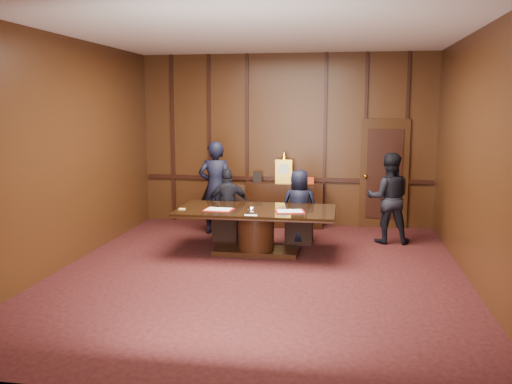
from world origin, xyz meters
TOP-DOWN VIEW (x-y plane):
  - room at (0.07, 0.14)m, footprint 7.00×7.04m
  - sideboard at (0.00, 3.26)m, footprint 1.60×0.45m
  - conference_table at (-0.22, 1.10)m, footprint 2.62×1.32m
  - folder_left at (-0.81, 0.91)m, footprint 0.48×0.36m
  - folder_right at (0.36, 0.94)m, footprint 0.52×0.41m
  - inkstand at (-0.22, 0.65)m, footprint 0.20×0.14m
  - notepad at (-1.42, 0.86)m, footprint 0.10×0.07m
  - chair_left at (-0.86, 1.98)m, footprint 0.55×0.55m
  - chair_right at (0.43, 1.98)m, footprint 0.48×0.48m
  - signatory_left at (-0.87, 1.90)m, footprint 0.84×0.51m
  - signatory_right at (0.43, 1.90)m, footprint 0.66×0.43m
  - witness_left at (-1.23, 2.42)m, footprint 0.70×0.51m
  - witness_right at (2.01, 2.22)m, footprint 0.82×0.65m

SIDE VIEW (x-z plane):
  - chair_left at x=-0.86m, z-range -0.20..0.79m
  - chair_right at x=0.43m, z-range -0.20..0.79m
  - sideboard at x=0.00m, z-range -0.28..1.26m
  - conference_table at x=-0.22m, z-range 0.13..0.89m
  - signatory_left at x=-0.87m, z-range 0.00..1.33m
  - signatory_right at x=0.43m, z-range 0.00..1.34m
  - notepad at x=-1.42m, z-range 0.76..0.77m
  - folder_left at x=-0.81m, z-range 0.76..0.78m
  - folder_right at x=0.36m, z-range 0.76..0.78m
  - inkstand at x=-0.22m, z-range 0.76..0.87m
  - witness_right at x=2.01m, z-range 0.00..1.63m
  - witness_left at x=-1.23m, z-range 0.00..1.79m
  - room at x=0.07m, z-range -0.03..3.47m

